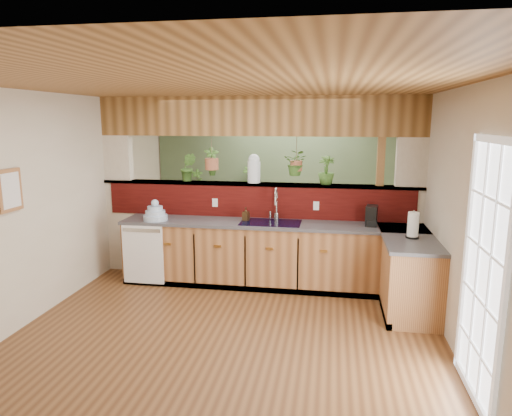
% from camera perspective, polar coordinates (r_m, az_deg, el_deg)
% --- Properties ---
extents(ground, '(4.60, 7.00, 0.01)m').
position_cam_1_polar(ground, '(5.62, -2.18, -12.93)').
color(ground, brown).
rests_on(ground, ground).
extents(ceiling, '(4.60, 7.00, 0.01)m').
position_cam_1_polar(ceiling, '(5.15, -2.40, 14.57)').
color(ceiling, brown).
rests_on(ceiling, ground).
extents(wall_back, '(4.60, 0.02, 2.60)m').
position_cam_1_polar(wall_back, '(8.65, 2.48, 4.49)').
color(wall_back, beige).
rests_on(wall_back, ground).
extents(wall_front, '(4.60, 0.02, 2.60)m').
position_cam_1_polar(wall_front, '(2.10, -23.25, -17.76)').
color(wall_front, beige).
rests_on(wall_front, ground).
extents(wall_left, '(0.02, 7.00, 2.60)m').
position_cam_1_polar(wall_left, '(6.12, -23.86, 0.85)').
color(wall_left, beige).
rests_on(wall_left, ground).
extents(wall_right, '(0.02, 7.00, 2.60)m').
position_cam_1_polar(wall_right, '(5.27, 23.01, -0.59)').
color(wall_right, beige).
rests_on(wall_right, ground).
extents(pass_through_partition, '(4.60, 0.21, 2.60)m').
position_cam_1_polar(pass_through_partition, '(6.55, 0.39, 1.43)').
color(pass_through_partition, beige).
rests_on(pass_through_partition, ground).
extents(pass_through_ledge, '(4.60, 0.21, 0.04)m').
position_cam_1_polar(pass_through_ledge, '(6.53, 0.14, 3.00)').
color(pass_through_ledge, brown).
rests_on(pass_through_ledge, ground).
extents(header_beam, '(4.60, 0.15, 0.55)m').
position_cam_1_polar(header_beam, '(6.46, 0.14, 11.41)').
color(header_beam, brown).
rests_on(header_beam, ground).
extents(sage_backwall, '(4.55, 0.02, 2.55)m').
position_cam_1_polar(sage_backwall, '(8.63, 2.46, 4.48)').
color(sage_backwall, '#4E6545').
rests_on(sage_backwall, ground).
extents(countertop, '(4.14, 1.52, 0.90)m').
position_cam_1_polar(countertop, '(6.18, 7.12, -6.32)').
color(countertop, brown).
rests_on(countertop, ground).
extents(dishwasher, '(0.58, 0.03, 0.82)m').
position_cam_1_polar(dishwasher, '(6.49, -13.95, -5.64)').
color(dishwasher, white).
rests_on(dishwasher, ground).
extents(navy_sink, '(0.82, 0.50, 0.18)m').
position_cam_1_polar(navy_sink, '(6.23, 1.84, -2.54)').
color(navy_sink, black).
rests_on(navy_sink, countertop).
extents(french_door, '(0.06, 1.02, 2.16)m').
position_cam_1_polar(french_door, '(4.11, 26.46, -7.61)').
color(french_door, white).
rests_on(french_door, ground).
extents(framed_print, '(0.04, 0.35, 0.45)m').
position_cam_1_polar(framed_print, '(5.43, -28.41, 1.95)').
color(framed_print, brown).
rests_on(framed_print, wall_left).
extents(faucet, '(0.20, 0.20, 0.46)m').
position_cam_1_polar(faucet, '(6.31, 2.50, 0.67)').
color(faucet, '#B7B7B2').
rests_on(faucet, countertop).
extents(dish_stack, '(0.34, 0.34, 0.29)m').
position_cam_1_polar(dish_stack, '(6.49, -12.47, -0.71)').
color(dish_stack, '#A8BCD9').
rests_on(dish_stack, countertop).
extents(soap_dispenser, '(0.10, 0.10, 0.18)m').
position_cam_1_polar(soap_dispenser, '(6.32, -1.28, -0.76)').
color(soap_dispenser, '#3D2A16').
rests_on(soap_dispenser, countertop).
extents(coffee_maker, '(0.14, 0.24, 0.27)m').
position_cam_1_polar(coffee_maker, '(6.20, 14.24, -1.04)').
color(coffee_maker, black).
rests_on(coffee_maker, countertop).
extents(paper_towel, '(0.15, 0.15, 0.33)m').
position_cam_1_polar(paper_towel, '(5.69, 19.03, -2.08)').
color(paper_towel, black).
rests_on(paper_towel, countertop).
extents(glass_jar, '(0.18, 0.18, 0.41)m').
position_cam_1_polar(glass_jar, '(6.51, -0.26, 4.97)').
color(glass_jar, silver).
rests_on(glass_jar, pass_through_ledge).
extents(ledge_plant_left, '(0.24, 0.20, 0.41)m').
position_cam_1_polar(ledge_plant_left, '(6.74, -8.47, 5.05)').
color(ledge_plant_left, '#335A1F').
rests_on(ledge_plant_left, pass_through_ledge).
extents(ledge_plant_right, '(0.24, 0.24, 0.40)m').
position_cam_1_polar(ledge_plant_right, '(6.41, 8.78, 4.69)').
color(ledge_plant_right, '#335A1F').
rests_on(ledge_plant_right, pass_through_ledge).
extents(hanging_plant_a, '(0.26, 0.22, 0.53)m').
position_cam_1_polar(hanging_plant_a, '(6.62, -5.58, 6.94)').
color(hanging_plant_a, brown).
rests_on(hanging_plant_a, header_beam).
extents(hanging_plant_b, '(0.38, 0.35, 0.48)m').
position_cam_1_polar(hanging_plant_b, '(6.41, 5.08, 7.01)').
color(hanging_plant_b, brown).
rests_on(hanging_plant_b, header_beam).
extents(shelving_console, '(1.37, 0.50, 0.89)m').
position_cam_1_polar(shelving_console, '(8.68, -3.42, -0.84)').
color(shelving_console, black).
rests_on(shelving_console, ground).
extents(shelf_plant_a, '(0.25, 0.20, 0.41)m').
position_cam_1_polar(shelf_plant_a, '(8.73, -7.36, 3.50)').
color(shelf_plant_a, '#335A1F').
rests_on(shelf_plant_a, shelving_console).
extents(shelf_plant_b, '(0.35, 0.35, 0.48)m').
position_cam_1_polar(shelf_plant_b, '(8.49, -0.83, 3.61)').
color(shelf_plant_b, '#335A1F').
rests_on(shelf_plant_b, shelving_console).
extents(floor_plant, '(0.73, 0.67, 0.66)m').
position_cam_1_polar(floor_plant, '(7.54, 8.00, -4.07)').
color(floor_plant, '#335A1F').
rests_on(floor_plant, ground).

